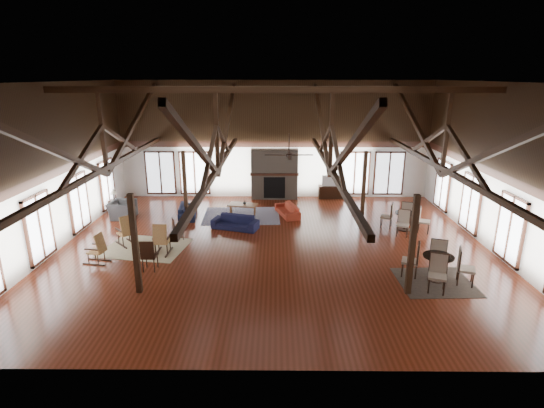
{
  "coord_description": "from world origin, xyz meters",
  "views": [
    {
      "loc": [
        0.07,
        -14.84,
        6.21
      ],
      "look_at": [
        -0.08,
        1.0,
        1.4
      ],
      "focal_mm": 28.0,
      "sensor_mm": 36.0,
      "label": 1
    }
  ],
  "objects_px": {
    "cafe_table_far": "(405,218)",
    "coffee_table": "(243,205)",
    "sofa_navy_left": "(188,211)",
    "armchair": "(122,210)",
    "cafe_table_near": "(438,263)",
    "sofa_orange": "(287,210)",
    "tv_console": "(331,192)",
    "sofa_navy_front": "(235,222)"
  },
  "relations": [
    {
      "from": "armchair",
      "to": "tv_console",
      "type": "xyz_separation_m",
      "value": [
        9.89,
        3.34,
        -0.05
      ]
    },
    {
      "from": "sofa_navy_left",
      "to": "coffee_table",
      "type": "relative_size",
      "value": 1.31
    },
    {
      "from": "sofa_navy_left",
      "to": "coffee_table",
      "type": "xyz_separation_m",
      "value": [
        2.5,
        0.29,
        0.17
      ]
    },
    {
      "from": "cafe_table_near",
      "to": "coffee_table",
      "type": "bearing_deg",
      "value": 135.42
    },
    {
      "from": "sofa_orange",
      "to": "coffee_table",
      "type": "xyz_separation_m",
      "value": [
        -2.07,
        0.09,
        0.19
      ]
    },
    {
      "from": "tv_console",
      "to": "cafe_table_far",
      "type": "bearing_deg",
      "value": -62.82
    },
    {
      "from": "sofa_orange",
      "to": "cafe_table_near",
      "type": "relative_size",
      "value": 0.79
    },
    {
      "from": "armchair",
      "to": "cafe_table_near",
      "type": "relative_size",
      "value": 0.53
    },
    {
      "from": "sofa_orange",
      "to": "coffee_table",
      "type": "bearing_deg",
      "value": -109.97
    },
    {
      "from": "armchair",
      "to": "cafe_table_far",
      "type": "distance_m",
      "value": 12.46
    },
    {
      "from": "sofa_navy_front",
      "to": "cafe_table_near",
      "type": "height_order",
      "value": "cafe_table_near"
    },
    {
      "from": "sofa_navy_left",
      "to": "armchair",
      "type": "height_order",
      "value": "armchair"
    },
    {
      "from": "cafe_table_far",
      "to": "tv_console",
      "type": "distance_m",
      "value": 5.43
    },
    {
      "from": "cafe_table_far",
      "to": "coffee_table",
      "type": "bearing_deg",
      "value": 164.18
    },
    {
      "from": "sofa_orange",
      "to": "cafe_table_far",
      "type": "relative_size",
      "value": 0.87
    },
    {
      "from": "cafe_table_near",
      "to": "cafe_table_far",
      "type": "height_order",
      "value": "cafe_table_near"
    },
    {
      "from": "cafe_table_near",
      "to": "cafe_table_far",
      "type": "distance_m",
      "value": 4.57
    },
    {
      "from": "sofa_navy_left",
      "to": "cafe_table_far",
      "type": "relative_size",
      "value": 0.92
    },
    {
      "from": "tv_console",
      "to": "armchair",
      "type": "bearing_deg",
      "value": -161.35
    },
    {
      "from": "armchair",
      "to": "cafe_table_near",
      "type": "distance_m",
      "value": 13.49
    },
    {
      "from": "coffee_table",
      "to": "tv_console",
      "type": "relative_size",
      "value": 1.09
    },
    {
      "from": "cafe_table_far",
      "to": "tv_console",
      "type": "relative_size",
      "value": 1.55
    },
    {
      "from": "sofa_navy_front",
      "to": "armchair",
      "type": "xyz_separation_m",
      "value": [
        -5.26,
        1.42,
        0.1
      ]
    },
    {
      "from": "sofa_orange",
      "to": "tv_console",
      "type": "relative_size",
      "value": 1.35
    },
    {
      "from": "sofa_orange",
      "to": "tv_console",
      "type": "distance_m",
      "value": 3.79
    },
    {
      "from": "sofa_navy_left",
      "to": "sofa_navy_front",
      "type": "bearing_deg",
      "value": -131.29
    },
    {
      "from": "sofa_navy_left",
      "to": "sofa_orange",
      "type": "relative_size",
      "value": 1.06
    },
    {
      "from": "armchair",
      "to": "sofa_navy_left",
      "type": "bearing_deg",
      "value": -83.1
    },
    {
      "from": "sofa_orange",
      "to": "tv_console",
      "type": "xyz_separation_m",
      "value": [
        2.37,
        2.95,
        0.07
      ]
    },
    {
      "from": "sofa_navy_front",
      "to": "tv_console",
      "type": "height_order",
      "value": "tv_console"
    },
    {
      "from": "sofa_navy_left",
      "to": "armchair",
      "type": "distance_m",
      "value": 2.95
    },
    {
      "from": "sofa_navy_left",
      "to": "armchair",
      "type": "bearing_deg",
      "value": 86.96
    },
    {
      "from": "cafe_table_near",
      "to": "sofa_navy_front",
      "type": "bearing_deg",
      "value": 145.78
    },
    {
      "from": "sofa_navy_left",
      "to": "tv_console",
      "type": "bearing_deg",
      "value": -72.2
    },
    {
      "from": "sofa_orange",
      "to": "coffee_table",
      "type": "distance_m",
      "value": 2.08
    },
    {
      "from": "sofa_orange",
      "to": "cafe_table_near",
      "type": "xyz_separation_m",
      "value": [
        4.54,
        -6.43,
        0.31
      ]
    },
    {
      "from": "sofa_navy_front",
      "to": "sofa_orange",
      "type": "height_order",
      "value": "sofa_navy_front"
    },
    {
      "from": "cafe_table_near",
      "to": "cafe_table_far",
      "type": "xyz_separation_m",
      "value": [
        0.31,
        4.56,
        -0.05
      ]
    },
    {
      "from": "sofa_navy_left",
      "to": "cafe_table_near",
      "type": "distance_m",
      "value": 11.04
    },
    {
      "from": "sofa_navy_front",
      "to": "cafe_table_near",
      "type": "relative_size",
      "value": 0.87
    },
    {
      "from": "sofa_navy_left",
      "to": "coffee_table",
      "type": "height_order",
      "value": "sofa_navy_left"
    },
    {
      "from": "coffee_table",
      "to": "cafe_table_far",
      "type": "height_order",
      "value": "cafe_table_far"
    }
  ]
}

